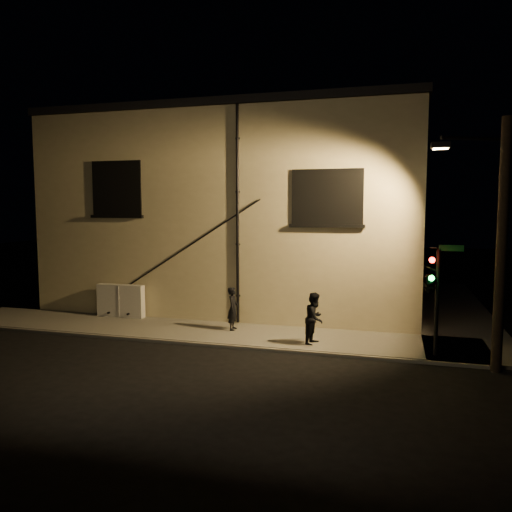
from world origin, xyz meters
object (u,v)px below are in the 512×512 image
(pedestrian_b, at_px, (315,318))
(streetlamp_pole, at_px, (498,238))
(pedestrian_a, at_px, (233,309))
(traffic_signal, at_px, (431,282))
(utility_cabinet, at_px, (121,301))

(pedestrian_b, distance_m, streetlamp_pole, 6.00)
(pedestrian_a, distance_m, traffic_signal, 7.05)
(utility_cabinet, xyz_separation_m, traffic_signal, (11.88, -2.27, 1.60))
(utility_cabinet, height_order, traffic_signal, traffic_signal)
(utility_cabinet, xyz_separation_m, streetlamp_pole, (13.55, -2.83, 2.97))
(utility_cabinet, distance_m, pedestrian_b, 8.54)
(utility_cabinet, height_order, pedestrian_b, pedestrian_b)
(streetlamp_pole, bearing_deg, traffic_signal, 161.46)
(pedestrian_a, xyz_separation_m, streetlamp_pole, (8.42, -2.01, 2.85))
(pedestrian_b, relative_size, streetlamp_pole, 0.24)
(utility_cabinet, relative_size, streetlamp_pole, 0.29)
(traffic_signal, bearing_deg, pedestrian_b, 173.72)
(pedestrian_a, bearing_deg, pedestrian_b, -112.57)
(pedestrian_b, bearing_deg, streetlamp_pole, -86.44)
(pedestrian_a, distance_m, streetlamp_pole, 9.11)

